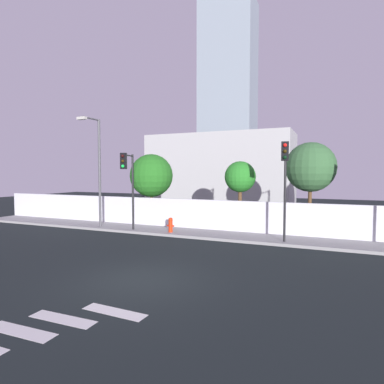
{
  "coord_description": "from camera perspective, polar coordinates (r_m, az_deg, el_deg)",
  "views": [
    {
      "loc": [
        5.83,
        -9.14,
        3.55
      ],
      "look_at": [
        -0.97,
        6.5,
        2.59
      ],
      "focal_mm": 30.66,
      "sensor_mm": 36.0,
      "label": 1
    }
  ],
  "objects": [
    {
      "name": "ground_plane",
      "position": [
        11.41,
        -8.87,
        -14.94
      ],
      "size": [
        80.0,
        80.0,
        0.0
      ],
      "primitive_type": "plane",
      "color": "black"
    },
    {
      "name": "sidewalk",
      "position": [
        18.63,
        4.88,
        -7.53
      ],
      "size": [
        36.0,
        2.4,
        0.15
      ],
      "primitive_type": "cube",
      "color": "gray",
      "rests_on": "ground"
    },
    {
      "name": "perimeter_wall",
      "position": [
        19.68,
        6.1,
        -4.08
      ],
      "size": [
        36.0,
        0.18,
        1.8
      ],
      "primitive_type": "cube",
      "color": "silver",
      "rests_on": "sidewalk"
    },
    {
      "name": "crosswalk_marking",
      "position": [
        8.49,
        -25.04,
        -21.79
      ],
      "size": [
        3.78,
        3.88,
        0.01
      ],
      "color": "silver",
      "rests_on": "ground"
    },
    {
      "name": "traffic_light_left",
      "position": [
        19.33,
        -11.09,
        3.0
      ],
      "size": [
        0.6,
        1.68,
        4.55
      ],
      "color": "black",
      "rests_on": "sidewalk"
    },
    {
      "name": "traffic_light_center",
      "position": [
        16.34,
        15.88,
        3.62
      ],
      "size": [
        0.36,
        1.18,
        4.89
      ],
      "color": "black",
      "rests_on": "sidewalk"
    },
    {
      "name": "street_lamp_curbside",
      "position": [
        21.66,
        -16.17,
        4.71
      ],
      "size": [
        0.6,
        1.72,
        6.83
      ],
      "color": "#4C4C51",
      "rests_on": "sidewalk"
    },
    {
      "name": "fire_hydrant",
      "position": [
        19.12,
        -3.75,
        -5.63
      ],
      "size": [
        0.44,
        0.26,
        0.85
      ],
      "color": "red",
      "rests_on": "sidewalk"
    },
    {
      "name": "roadside_tree_leftmost",
      "position": [
        22.99,
        -7.08,
        2.84
      ],
      "size": [
        2.99,
        2.99,
        4.9
      ],
      "color": "brown",
      "rests_on": "ground"
    },
    {
      "name": "roadside_tree_midleft",
      "position": [
        20.51,
        8.37,
        2.53
      ],
      "size": [
        1.92,
        1.92,
        4.31
      ],
      "color": "brown",
      "rests_on": "ground"
    },
    {
      "name": "roadside_tree_midright",
      "position": [
        19.84,
        19.91,
        4.06
      ],
      "size": [
        2.83,
        2.83,
        5.33
      ],
      "color": "brown",
      "rests_on": "ground"
    },
    {
      "name": "low_building_distant",
      "position": [
        34.43,
        4.93,
        3.61
      ],
      "size": [
        14.75,
        6.0,
        7.56
      ],
      "primitive_type": "cube",
      "color": "#B1B1B1",
      "rests_on": "ground"
    },
    {
      "name": "tower_on_skyline",
      "position": [
        47.82,
        6.24,
        15.33
      ],
      "size": [
        7.4,
        5.0,
        27.15
      ],
      "primitive_type": "cube",
      "color": "gray",
      "rests_on": "ground"
    }
  ]
}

